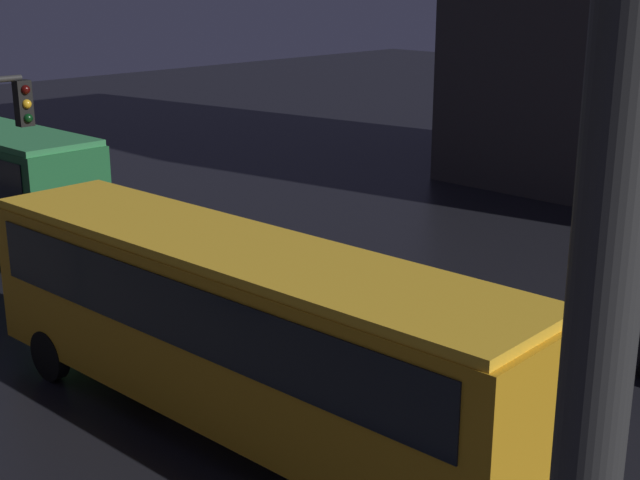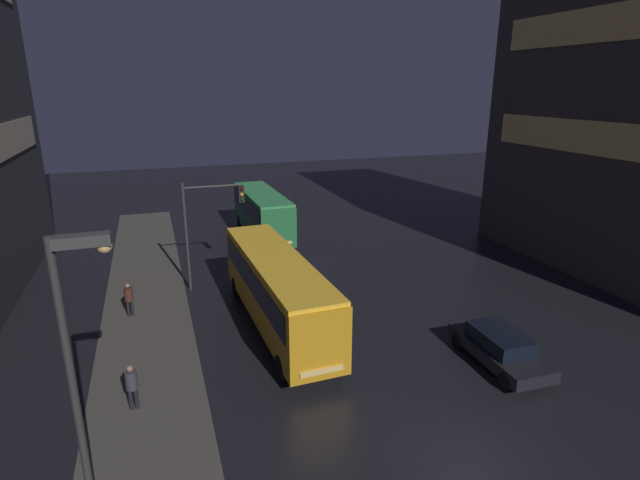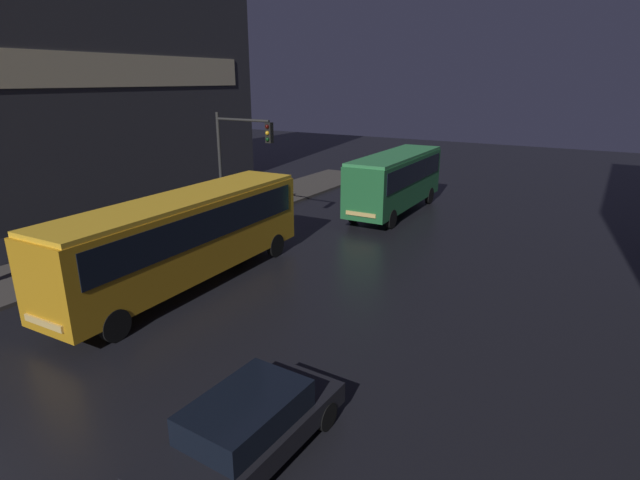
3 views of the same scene
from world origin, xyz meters
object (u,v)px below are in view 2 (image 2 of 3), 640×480
(pedestrian_near, at_px, (129,297))
(street_lamp_sidewalk, at_px, (80,351))
(bus_near, at_px, (277,285))
(car_taxi, at_px, (500,347))
(traffic_light_main, at_px, (207,217))
(pedestrian_mid, at_px, (132,383))
(bus_far, at_px, (262,210))

(pedestrian_near, distance_m, street_lamp_sidewalk, 13.39)
(bus_near, xyz_separation_m, pedestrian_near, (-6.43, 3.06, -0.95))
(bus_near, height_order, car_taxi, bus_near)
(bus_near, height_order, pedestrian_near, bus_near)
(pedestrian_near, xyz_separation_m, street_lamp_sidewalk, (-0.24, -12.74, 4.09))
(car_taxi, height_order, traffic_light_main, traffic_light_main)
(car_taxi, relative_size, pedestrian_mid, 2.83)
(bus_near, bearing_deg, street_lamp_sidewalk, 53.36)
(bus_near, distance_m, street_lamp_sidewalk, 12.17)
(pedestrian_near, xyz_separation_m, traffic_light_main, (4.13, 2.78, 2.87))
(bus_near, height_order, street_lamp_sidewalk, street_lamp_sidewalk)
(pedestrian_mid, bearing_deg, street_lamp_sidewalk, -68.08)
(pedestrian_near, distance_m, pedestrian_mid, 7.63)
(car_taxi, bearing_deg, traffic_light_main, -48.16)
(traffic_light_main, distance_m, street_lamp_sidewalk, 16.17)
(bus_near, relative_size, pedestrian_near, 6.88)
(car_taxi, xyz_separation_m, pedestrian_mid, (-13.73, 1.36, 0.40))
(car_taxi, bearing_deg, bus_far, -73.54)
(bus_near, xyz_separation_m, street_lamp_sidewalk, (-6.67, -9.68, 3.13))
(bus_near, bearing_deg, car_taxi, 139.90)
(car_taxi, bearing_deg, bus_near, -36.18)
(bus_far, distance_m, street_lamp_sidewalk, 25.47)
(bus_far, height_order, pedestrian_near, bus_far)
(pedestrian_mid, distance_m, traffic_light_main, 11.46)
(pedestrian_near, bearing_deg, bus_near, -141.46)
(traffic_light_main, bearing_deg, pedestrian_near, -146.09)
(bus_far, height_order, pedestrian_mid, bus_far)
(pedestrian_mid, relative_size, street_lamp_sidewalk, 0.21)
(bus_near, bearing_deg, pedestrian_mid, 34.47)
(pedestrian_near, relative_size, street_lamp_sidewalk, 0.22)
(pedestrian_near, bearing_deg, traffic_light_main, -82.08)
(bus_near, relative_size, traffic_light_main, 1.93)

